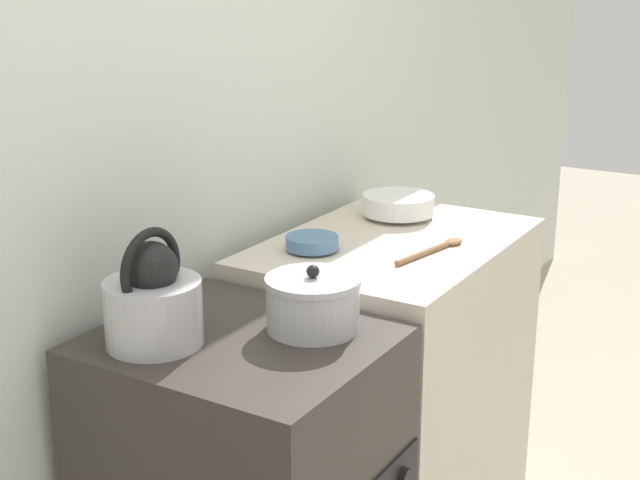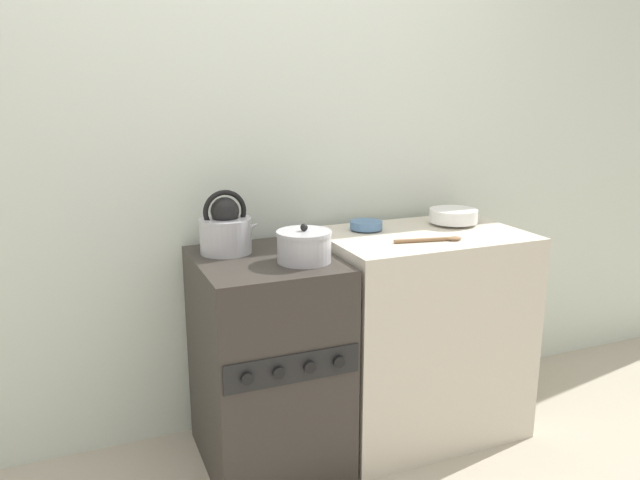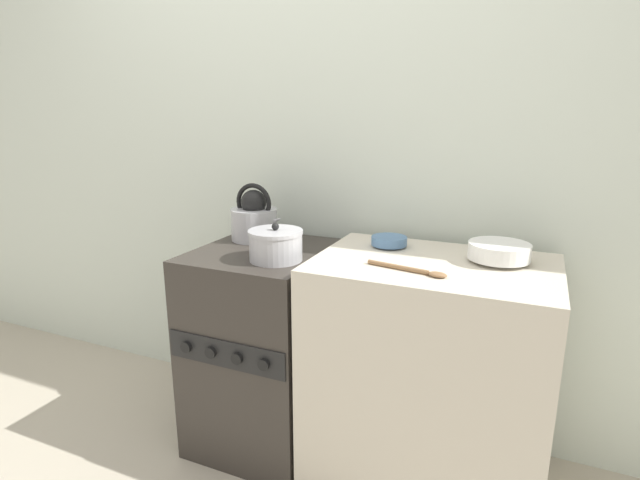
{
  "view_description": "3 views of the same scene",
  "coord_description": "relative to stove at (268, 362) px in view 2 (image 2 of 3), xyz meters",
  "views": [
    {
      "loc": [
        -1.4,
        -0.75,
        1.61
      ],
      "look_at": [
        0.33,
        0.3,
        0.99
      ],
      "focal_mm": 50.0,
      "sensor_mm": 36.0,
      "label": 1
    },
    {
      "loc": [
        -0.69,
        -1.91,
        1.51
      ],
      "look_at": [
        0.24,
        0.33,
        0.9
      ],
      "focal_mm": 35.0,
      "sensor_mm": 36.0,
      "label": 2
    },
    {
      "loc": [
        1.01,
        -1.41,
        1.42
      ],
      "look_at": [
        0.25,
        0.32,
        0.93
      ],
      "focal_mm": 28.0,
      "sensor_mm": 36.0,
      "label": 3
    }
  ],
  "objects": [
    {
      "name": "wall_back",
      "position": [
        0.0,
        0.37,
        0.82
      ],
      "size": [
        7.0,
        0.06,
        2.5
      ],
      "color": "silver",
      "rests_on": "ground_plane"
    },
    {
      "name": "stove",
      "position": [
        0.0,
        0.0,
        0.0
      ],
      "size": [
        0.53,
        0.62,
        0.86
      ],
      "color": "#332D28",
      "rests_on": "ground_plane"
    },
    {
      "name": "counter",
      "position": [
        0.7,
        -0.01,
        0.02
      ],
      "size": [
        0.84,
        0.58,
        0.9
      ],
      "color": "beige",
      "rests_on": "ground_plane"
    },
    {
      "name": "kettle",
      "position": [
        -0.12,
        0.13,
        0.53
      ],
      "size": [
        0.25,
        0.2,
        0.25
      ],
      "color": "#B2B2B7",
      "rests_on": "stove"
    },
    {
      "name": "cooking_pot",
      "position": [
        0.12,
        -0.11,
        0.49
      ],
      "size": [
        0.21,
        0.21,
        0.15
      ],
      "color": "#B2B2B7",
      "rests_on": "stove"
    },
    {
      "name": "enamel_bowl",
      "position": [
        0.91,
        0.08,
        0.51
      ],
      "size": [
        0.21,
        0.21,
        0.07
      ],
      "color": "white",
      "rests_on": "counter"
    },
    {
      "name": "small_ceramic_bowl",
      "position": [
        0.5,
        0.13,
        0.49
      ],
      "size": [
        0.14,
        0.14,
        0.04
      ],
      "color": "#4C729E",
      "rests_on": "counter"
    },
    {
      "name": "wooden_spoon",
      "position": [
        0.66,
        -0.15,
        0.48
      ],
      "size": [
        0.28,
        0.08,
        0.02
      ],
      "color": "olive",
      "rests_on": "counter"
    }
  ]
}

